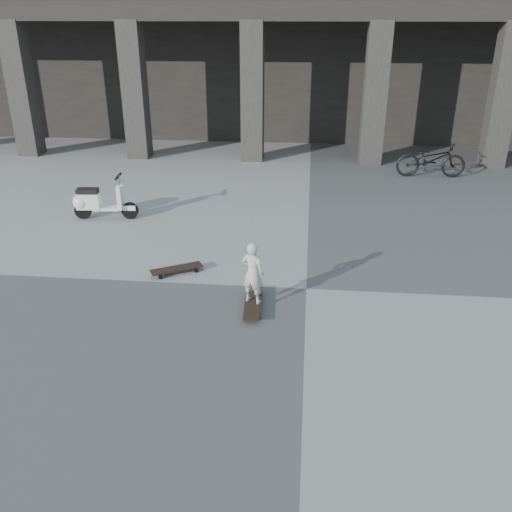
# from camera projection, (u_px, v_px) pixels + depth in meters

# --- Properties ---
(ground) EXTENTS (90.00, 90.00, 0.00)m
(ground) POSITION_uv_depth(u_px,v_px,m) (306.00, 289.00, 8.95)
(ground) COLOR #4A4A47
(ground) RESTS_ON ground
(colonnade) EXTENTS (28.00, 8.82, 6.00)m
(colonnade) POSITION_uv_depth(u_px,v_px,m) (315.00, 46.00, 20.20)
(colonnade) COLOR black
(colonnade) RESTS_ON ground
(longboard) EXTENTS (0.30, 1.07, 0.11)m
(longboard) POSITION_uv_depth(u_px,v_px,m) (253.00, 303.00, 8.35)
(longboard) COLOR black
(longboard) RESTS_ON ground
(skateboard_spare) EXTENTS (0.90, 0.65, 0.11)m
(skateboard_spare) POSITION_uv_depth(u_px,v_px,m) (177.00, 269.00, 9.44)
(skateboard_spare) COLOR black
(skateboard_spare) RESTS_ON ground
(child) EXTENTS (0.42, 0.34, 0.98)m
(child) POSITION_uv_depth(u_px,v_px,m) (253.00, 273.00, 8.14)
(child) COLOR beige
(child) RESTS_ON longboard
(scooter) EXTENTS (1.41, 0.50, 0.99)m
(scooter) POSITION_uv_depth(u_px,v_px,m) (94.00, 202.00, 11.86)
(scooter) COLOR black
(scooter) RESTS_ON ground
(bicycle) EXTENTS (1.88, 0.70, 0.98)m
(bicycle) POSITION_uv_depth(u_px,v_px,m) (431.00, 159.00, 14.87)
(bicycle) COLOR black
(bicycle) RESTS_ON ground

